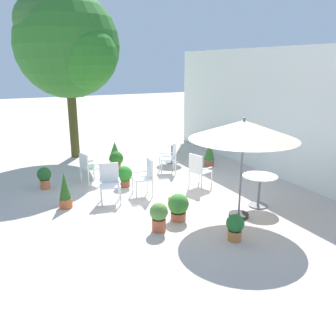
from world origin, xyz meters
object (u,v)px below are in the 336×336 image
at_px(potted_plant_3, 124,175).
at_px(potted_plant_5, 44,177).
at_px(potted_plant_7, 116,160).
at_px(potted_plant_2, 159,215).
at_px(patio_chair_4, 110,181).
at_px(potted_plant_6, 65,191).
at_px(shade_tree, 69,45).
at_px(potted_plant_4, 209,153).
at_px(potted_plant_0, 235,226).
at_px(patio_chair_3, 88,166).
at_px(patio_chair_0, 145,175).
at_px(potted_plant_8, 115,153).
at_px(potted_plant_1, 178,206).
at_px(patio_chair_1, 198,169).
at_px(cafe_table_0, 172,148).
at_px(cafe_table_1, 259,185).
at_px(patio_umbrella_0, 244,131).
at_px(patio_chair_2, 170,156).

xyz_separation_m(potted_plant_3, potted_plant_5, (-0.78, -2.01, 0.01)).
distance_m(potted_plant_3, potted_plant_5, 2.15).
bearing_deg(potted_plant_7, potted_plant_2, -6.60).
xyz_separation_m(patio_chair_4, potted_plant_6, (-0.09, -1.06, -0.14)).
xyz_separation_m(shade_tree, potted_plant_4, (3.11, 3.68, -3.44)).
bearing_deg(potted_plant_0, potted_plant_5, -148.33).
relative_size(shade_tree, patio_chair_3, 6.36).
xyz_separation_m(patio_chair_0, potted_plant_8, (-3.13, 0.18, -0.13)).
relative_size(shade_tree, potted_plant_2, 9.25).
distance_m(potted_plant_1, potted_plant_2, 0.67).
distance_m(potted_plant_0, potted_plant_6, 4.04).
height_order(patio_chair_1, potted_plant_3, patio_chair_1).
bearing_deg(potted_plant_6, potted_plant_4, 107.62).
distance_m(shade_tree, potted_plant_4, 5.92).
relative_size(cafe_table_0, patio_chair_0, 0.85).
bearing_deg(cafe_table_1, patio_chair_4, -120.40).
distance_m(patio_chair_3, potted_plant_5, 1.20).
bearing_deg(potted_plant_4, patio_chair_3, -88.59).
distance_m(patio_umbrella_0, patio_chair_4, 3.42).
height_order(shade_tree, potted_plant_2, shade_tree).
xyz_separation_m(patio_umbrella_0, potted_plant_2, (-0.14, -1.88, -1.61)).
xyz_separation_m(potted_plant_3, potted_plant_8, (-2.26, 0.45, 0.09)).
xyz_separation_m(cafe_table_0, potted_plant_3, (1.68, -2.29, -0.17)).
bearing_deg(cafe_table_0, potted_plant_7, -82.64).
xyz_separation_m(patio_chair_4, potted_plant_0, (2.98, 1.56, -0.25)).
xyz_separation_m(cafe_table_0, potted_plant_6, (2.50, -4.03, -0.09)).
bearing_deg(potted_plant_5, potted_plant_3, 68.82).
relative_size(cafe_table_1, potted_plant_4, 0.97).
height_order(patio_chair_3, potted_plant_8, patio_chair_3).
relative_size(cafe_table_0, potted_plant_2, 1.36).
xyz_separation_m(potted_plant_2, potted_plant_6, (-2.07, -1.48, 0.07)).
xyz_separation_m(patio_chair_1, patio_chair_2, (-1.61, -0.07, -0.01)).
distance_m(cafe_table_0, patio_chair_1, 2.65).
bearing_deg(potted_plant_1, potted_plant_4, 139.22).
relative_size(patio_chair_0, potted_plant_1, 1.62).
height_order(patio_umbrella_0, potted_plant_8, patio_umbrella_0).
xyz_separation_m(patio_chair_0, patio_chair_1, (0.06, 1.53, -0.01)).
height_order(patio_umbrella_0, patio_chair_2, patio_umbrella_0).
bearing_deg(potted_plant_6, shade_tree, 164.85).
relative_size(potted_plant_4, potted_plant_5, 1.40).
bearing_deg(patio_chair_3, patio_chair_1, 59.05).
relative_size(shade_tree, cafe_table_0, 6.78).
bearing_deg(potted_plant_5, patio_chair_0, 54.23).
height_order(cafe_table_0, potted_plant_6, potted_plant_6).
bearing_deg(patio_chair_0, patio_chair_4, -87.18).
bearing_deg(potted_plant_3, shade_tree, -172.92).
relative_size(cafe_table_0, patio_chair_2, 0.89).
relative_size(patio_chair_2, potted_plant_2, 1.54).
relative_size(potted_plant_3, potted_plant_4, 0.70).
distance_m(potted_plant_2, potted_plant_8, 5.20).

